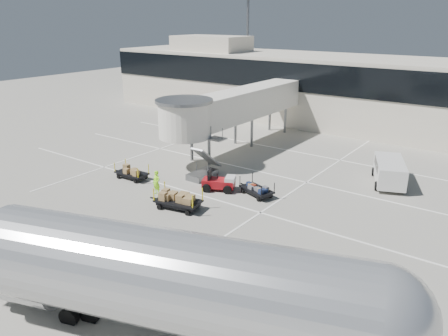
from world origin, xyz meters
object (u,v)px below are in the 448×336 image
at_px(baggage_tug, 220,183).
at_px(ground_worker, 157,183).
at_px(minivan, 389,170).
at_px(suitcase_cart, 257,189).
at_px(box_cart_far, 133,173).
at_px(box_cart_near, 180,201).
at_px(aircraft, 192,285).
at_px(belt_loader, 211,110).

relative_size(baggage_tug, ground_worker, 1.49).
bearing_deg(minivan, suitcase_cart, -152.40).
bearing_deg(baggage_tug, box_cart_far, 172.71).
xyz_separation_m(box_cart_near, aircraft, (9.11, -9.57, 2.21)).
relative_size(suitcase_cart, box_cart_far, 0.98).
xyz_separation_m(baggage_tug, suitcase_cart, (2.85, 0.73, -0.11)).
xyz_separation_m(suitcase_cart, ground_worker, (-6.12, -4.12, 0.44)).
xyz_separation_m(box_cart_near, box_cart_far, (-7.01, 2.16, -0.10)).
relative_size(suitcase_cart, minivan, 0.61).
bearing_deg(aircraft, ground_worker, 121.31).
height_order(box_cart_near, ground_worker, ground_worker).
relative_size(box_cart_near, ground_worker, 2.16).
xyz_separation_m(ground_worker, minivan, (13.20, 12.35, 0.22)).
xyz_separation_m(box_cart_far, belt_loader, (-9.27, 22.53, 0.25)).
bearing_deg(aircraft, minivan, 69.65).
height_order(box_cart_far, ground_worker, ground_worker).
distance_m(baggage_tug, box_cart_near, 4.36).
distance_m(baggage_tug, suitcase_cart, 2.95).
bearing_deg(box_cart_near, box_cart_far, 151.75).
height_order(baggage_tug, belt_loader, belt_loader).
distance_m(baggage_tug, ground_worker, 4.72).
height_order(suitcase_cart, belt_loader, belt_loader).
relative_size(box_cart_far, belt_loader, 0.77).
distance_m(box_cart_near, ground_worker, 3.32).
bearing_deg(belt_loader, minivan, -42.15).
bearing_deg(ground_worker, box_cart_far, 164.56).
bearing_deg(ground_worker, baggage_tug, 47.69).
bearing_deg(ground_worker, minivan, 44.78).
relative_size(ground_worker, minivan, 0.34).
distance_m(suitcase_cart, box_cart_far, 10.39).
relative_size(baggage_tug, belt_loader, 0.62).
xyz_separation_m(baggage_tug, minivan, (9.93, 8.96, 0.55)).
bearing_deg(minivan, baggage_tug, -159.64).
relative_size(box_cart_near, minivan, 0.73).
bearing_deg(minivan, aircraft, -114.05).
relative_size(baggage_tug, box_cart_near, 0.69).
height_order(box_cart_near, belt_loader, belt_loader).
height_order(box_cart_far, aircraft, aircraft).
bearing_deg(box_cart_far, aircraft, -38.19).
distance_m(minivan, aircraft, 22.98).
bearing_deg(minivan, ground_worker, -158.62).
distance_m(box_cart_near, minivan, 16.69).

